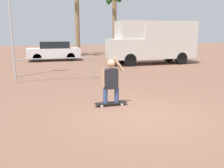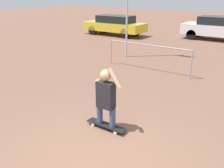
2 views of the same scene
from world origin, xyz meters
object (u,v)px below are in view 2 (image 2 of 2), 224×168
Objects in this scene: parked_car_yellow at (115,25)px; skateboard at (106,125)px; parked_car_white at (216,28)px; person_skateboarder at (106,95)px.

skateboard is at bearing -56.52° from parked_car_yellow.
parked_car_yellow is at bearing -161.22° from parked_car_white.
person_skateboarder is 13.41m from parked_car_yellow.
skateboard is 13.46m from parked_car_white.
parked_car_white reaches higher than skateboard.
parked_car_white reaches higher than parked_car_yellow.
parked_car_white is at bearing 18.78° from parked_car_yellow.
person_skateboarder is at bearing -56.53° from parked_car_yellow.
skateboard is 0.71× the size of person_skateboarder.
skateboard is at bearing -86.31° from parked_car_white.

